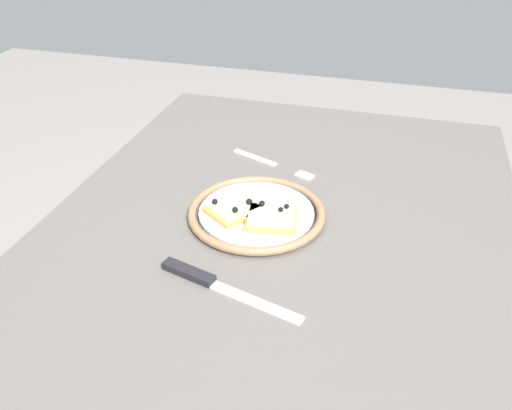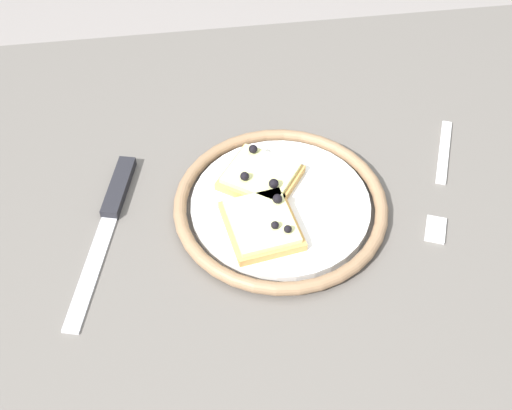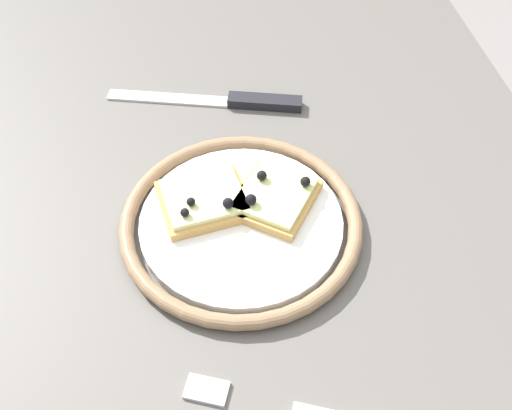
% 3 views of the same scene
% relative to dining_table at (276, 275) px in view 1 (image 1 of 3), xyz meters
% --- Properties ---
extents(dining_table, '(1.15, 0.83, 0.75)m').
position_rel_dining_table_xyz_m(dining_table, '(0.00, 0.00, 0.00)').
color(dining_table, '#5B5651').
rests_on(dining_table, ground_plane).
extents(plate, '(0.25, 0.25, 0.02)m').
position_rel_dining_table_xyz_m(plate, '(-0.04, -0.05, 0.10)').
color(plate, white).
rests_on(plate, dining_table).
extents(pizza_slice_near, '(0.11, 0.11, 0.03)m').
position_rel_dining_table_xyz_m(pizza_slice_near, '(-0.02, -0.09, 0.12)').
color(pizza_slice_near, tan).
rests_on(pizza_slice_near, plate).
extents(pizza_slice_far, '(0.09, 0.10, 0.03)m').
position_rel_dining_table_xyz_m(pizza_slice_far, '(-0.01, -0.01, 0.11)').
color(pizza_slice_far, tan).
rests_on(pizza_slice_far, plate).
extents(knife, '(0.08, 0.24, 0.01)m').
position_rel_dining_table_xyz_m(knife, '(0.15, -0.07, 0.10)').
color(knife, silver).
rests_on(knife, dining_table).
extents(fork, '(0.09, 0.19, 0.00)m').
position_rel_dining_table_xyz_m(fork, '(-0.24, -0.07, 0.10)').
color(fork, silver).
rests_on(fork, dining_table).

